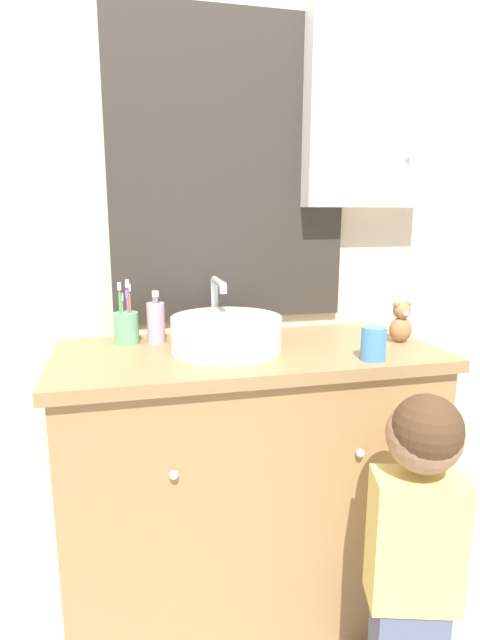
# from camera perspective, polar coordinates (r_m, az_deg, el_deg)

# --- Properties ---
(wall_back) EXTENTS (3.20, 0.18, 2.50)m
(wall_back) POSITION_cam_1_polar(r_m,az_deg,el_deg) (1.71, -0.58, 12.52)
(wall_back) COLOR beige
(wall_back) RESTS_ON ground_plane
(vanity_counter) EXTENTS (1.12, 0.52, 0.87)m
(vanity_counter) POSITION_cam_1_polar(r_m,az_deg,el_deg) (1.65, 0.89, -17.96)
(vanity_counter) COLOR #A37A4C
(vanity_counter) RESTS_ON ground_plane
(sink_basin) EXTENTS (0.32, 0.37, 0.20)m
(sink_basin) POSITION_cam_1_polar(r_m,az_deg,el_deg) (1.46, -1.56, -1.43)
(sink_basin) COLOR white
(sink_basin) RESTS_ON vanity_counter
(toothbrush_holder) EXTENTS (0.07, 0.07, 0.20)m
(toothbrush_holder) POSITION_cam_1_polar(r_m,az_deg,el_deg) (1.57, -12.86, -0.67)
(toothbrush_holder) COLOR #66B27F
(toothbrush_holder) RESTS_ON vanity_counter
(soap_dispenser) EXTENTS (0.06, 0.06, 0.16)m
(soap_dispenser) POSITION_cam_1_polar(r_m,az_deg,el_deg) (1.56, -9.58, -0.21)
(soap_dispenser) COLOR #CCA3BC
(soap_dispenser) RESTS_ON vanity_counter
(child_figure) EXTENTS (0.30, 0.40, 0.86)m
(child_figure) POSITION_cam_1_polar(r_m,az_deg,el_deg) (1.37, 19.56, -21.50)
(child_figure) COLOR slate
(child_figure) RESTS_ON ground_plane
(teddy_bear) EXTENTS (0.07, 0.06, 0.13)m
(teddy_bear) POSITION_cam_1_polar(r_m,az_deg,el_deg) (1.63, 17.92, -0.30)
(teddy_bear) COLOR #9E7047
(teddy_bear) RESTS_ON vanity_counter
(drinking_cup) EXTENTS (0.07, 0.07, 0.09)m
(drinking_cup) POSITION_cam_1_polar(r_m,az_deg,el_deg) (1.41, 14.99, -2.62)
(drinking_cup) COLOR #4789D1
(drinking_cup) RESTS_ON vanity_counter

